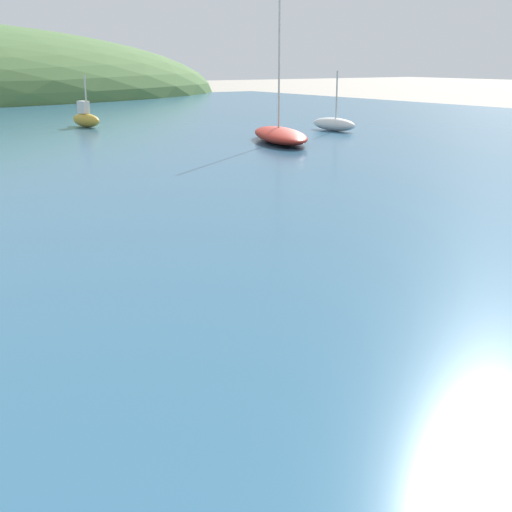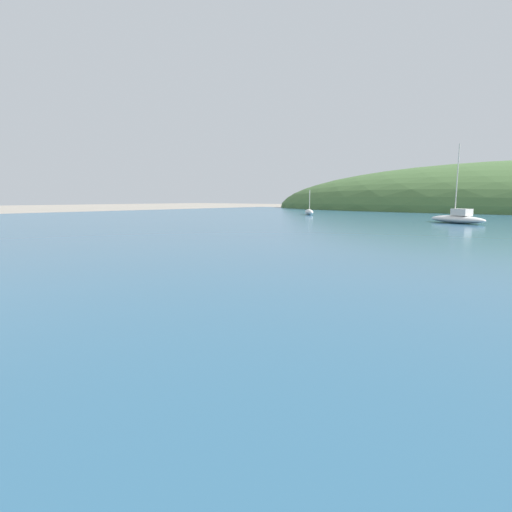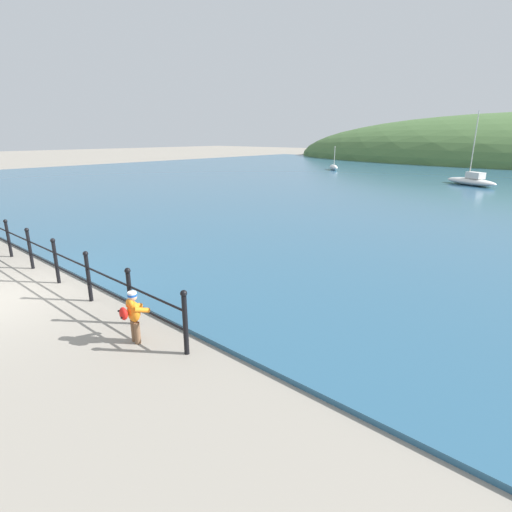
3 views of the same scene
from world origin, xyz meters
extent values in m
cube|color=#2D5B7A|center=(0.00, 32.00, 0.05)|extent=(80.00, 60.00, 0.10)
ellipsoid|color=#476B38|center=(0.00, 69.47, 0.00)|extent=(75.76, 41.67, 13.87)
ellipsoid|color=silver|center=(-12.71, 35.94, 0.38)|extent=(2.16, 2.20, 0.56)
cylinder|color=beige|center=(-12.62, 35.85, 1.63)|extent=(0.07, 0.07, 1.93)
ellipsoid|color=silver|center=(2.18, 30.99, 0.36)|extent=(4.42, 3.23, 0.52)
cube|color=silver|center=(2.46, 30.84, 0.85)|extent=(1.41, 1.21, 0.46)
cylinder|color=beige|center=(1.99, 31.10, 3.01)|extent=(0.07, 0.07, 4.78)
camera|label=1|loc=(0.08, 0.47, 3.16)|focal=50.00mm
camera|label=2|loc=(9.00, 1.40, 1.79)|focal=28.00mm
camera|label=3|loc=(10.38, -2.34, 3.71)|focal=28.00mm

